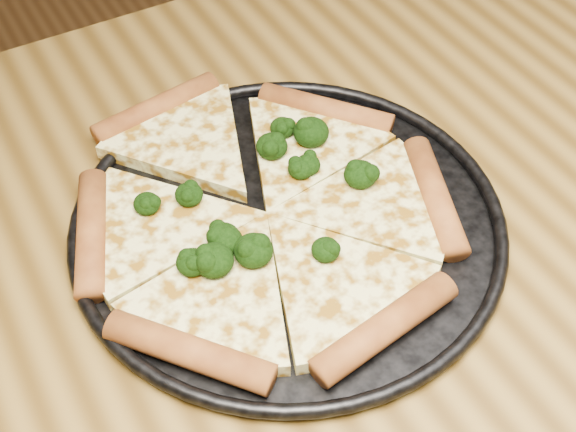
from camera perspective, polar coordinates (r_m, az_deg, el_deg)
dining_table at (r=0.71m, az=3.03°, el=-10.44°), size 1.20×0.90×0.75m
pizza_pan at (r=0.67m, az=-0.00°, el=-0.47°), size 0.37×0.37×0.02m
pizza at (r=0.67m, az=-1.78°, el=0.36°), size 0.34×0.36×0.03m
broccoli_florets at (r=0.66m, az=-1.88°, el=1.14°), size 0.20×0.17×0.02m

